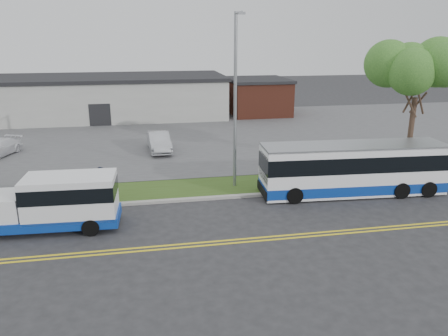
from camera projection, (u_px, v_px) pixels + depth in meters
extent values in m
plane|color=#28282B|center=(188.00, 209.00, 22.09)|extent=(140.00, 140.00, 0.00)
cube|color=yellow|center=(198.00, 243.00, 18.47)|extent=(70.00, 0.12, 0.01)
cube|color=yellow|center=(199.00, 246.00, 18.19)|extent=(70.00, 0.12, 0.01)
cube|color=#9E9B93|center=(186.00, 200.00, 23.10)|extent=(80.00, 0.30, 0.15)
cube|color=#344918|center=(183.00, 189.00, 24.80)|extent=(80.00, 3.30, 0.10)
cube|color=#4C4C4F|center=(167.00, 135.00, 38.05)|extent=(80.00, 25.00, 0.10)
cube|color=#9E9E99|center=(103.00, 99.00, 45.82)|extent=(25.00, 10.00, 4.00)
cube|color=black|center=(102.00, 78.00, 45.18)|extent=(25.40, 10.40, 0.35)
cube|color=black|center=(100.00, 115.00, 41.43)|extent=(2.00, 0.15, 2.20)
cube|color=brown|center=(258.00, 98.00, 47.85)|extent=(6.00, 7.00, 3.60)
cube|color=black|center=(258.00, 80.00, 47.28)|extent=(6.30, 7.30, 0.30)
cylinder|color=#3B2920|center=(410.00, 137.00, 26.66)|extent=(0.32, 0.32, 4.76)
ellipsoid|color=#2F6322|center=(418.00, 74.00, 25.56)|extent=(5.20, 5.20, 4.42)
cylinder|color=gray|center=(235.00, 103.00, 23.83)|extent=(0.18, 0.18, 9.50)
cylinder|color=gray|center=(239.00, 13.00, 21.81)|extent=(0.12, 1.40, 0.12)
cube|color=gray|center=(242.00, 13.00, 21.22)|extent=(0.35, 0.18, 0.12)
cube|color=navy|center=(51.00, 219.00, 19.69)|extent=(6.19, 2.34, 0.45)
cube|color=white|center=(71.00, 196.00, 19.52)|extent=(4.04, 2.24, 1.88)
cube|color=black|center=(70.00, 190.00, 19.43)|extent=(4.06, 2.28, 0.67)
cube|color=white|center=(4.00, 206.00, 19.22)|extent=(1.70, 2.00, 1.08)
cylinder|color=black|center=(0.00, 216.00, 20.30)|extent=(0.76, 0.28, 0.75)
cylinder|color=black|center=(91.00, 228.00, 19.06)|extent=(0.76, 0.28, 0.75)
cylinder|color=black|center=(97.00, 211.00, 20.89)|extent=(0.76, 0.28, 0.75)
cube|color=white|center=(353.00, 169.00, 23.86)|extent=(10.12, 2.84, 2.64)
cube|color=navy|center=(351.00, 185.00, 24.12)|extent=(10.14, 2.86, 0.55)
cube|color=black|center=(354.00, 160.00, 23.71)|extent=(10.16, 2.88, 0.86)
cube|color=black|center=(264.00, 167.00, 23.15)|extent=(0.21, 2.09, 1.46)
cube|color=black|center=(262.00, 190.00, 23.53)|extent=(0.24, 2.28, 0.45)
cube|color=gray|center=(355.00, 145.00, 23.47)|extent=(10.12, 2.84, 0.11)
cylinder|color=black|center=(295.00, 195.00, 22.69)|extent=(0.89, 0.34, 0.87)
cylinder|color=black|center=(284.00, 182.00, 24.72)|extent=(0.89, 0.34, 0.87)
cylinder|color=black|center=(401.00, 190.00, 23.42)|extent=(0.89, 0.34, 0.87)
cylinder|color=black|center=(382.00, 178.00, 25.45)|extent=(0.89, 0.34, 0.87)
cylinder|color=black|center=(428.00, 189.00, 23.61)|extent=(0.89, 0.34, 0.87)
cylinder|color=black|center=(407.00, 177.00, 25.64)|extent=(0.89, 0.34, 0.87)
imported|color=black|center=(101.00, 183.00, 22.81)|extent=(0.79, 0.73, 1.80)
imported|color=#AAACB1|center=(159.00, 142.00, 32.46)|extent=(1.77, 4.41, 1.42)
sphere|color=white|center=(96.00, 199.00, 22.74)|extent=(0.32, 0.32, 0.32)
sphere|color=white|center=(108.00, 195.00, 23.32)|extent=(0.32, 0.32, 0.32)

